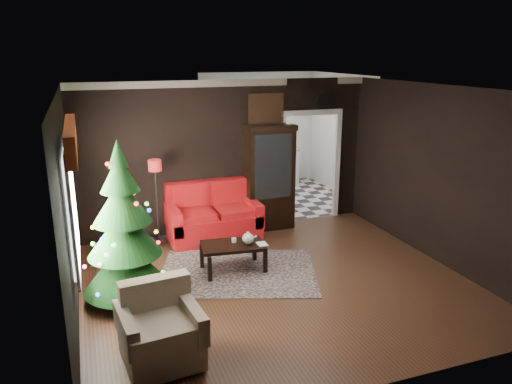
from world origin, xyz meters
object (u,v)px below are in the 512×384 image
object	(u,v)px
curio_cabinet	(269,180)
wall_clock	(324,100)
christmas_tree	(124,228)
armchair	(160,326)
teapot	(248,238)
kitchen_table	(273,187)
coffee_table	(233,257)
floor_lamp	(157,201)
loveseat	(214,212)

from	to	relation	value
curio_cabinet	wall_clock	distance (m)	1.88
christmas_tree	wall_clock	distance (m)	4.82
armchair	curio_cabinet	bearing A→B (deg)	47.71
teapot	wall_clock	world-z (taller)	wall_clock
christmas_tree	kitchen_table	size ratio (longest dim) A/B	2.95
coffee_table	floor_lamp	bearing A→B (deg)	123.61
loveseat	armchair	size ratio (longest dim) A/B	2.01
armchair	wall_clock	world-z (taller)	wall_clock
curio_cabinet	wall_clock	world-z (taller)	wall_clock
loveseat	christmas_tree	size ratio (longest dim) A/B	0.77
curio_cabinet	wall_clock	xyz separation A→B (m)	(1.20, 0.18, 1.43)
curio_cabinet	kitchen_table	world-z (taller)	curio_cabinet
coffee_table	loveseat	bearing A→B (deg)	86.96
loveseat	wall_clock	distance (m)	3.04
loveseat	coffee_table	xyz separation A→B (m)	(-0.08, -1.43, -0.27)
teapot	curio_cabinet	bearing A→B (deg)	59.69
christmas_tree	armchair	xyz separation A→B (m)	(0.20, -1.57, -0.59)
curio_cabinet	armchair	size ratio (longest dim) A/B	2.25
coffee_table	christmas_tree	bearing A→B (deg)	-165.36
coffee_table	curio_cabinet	bearing A→B (deg)	53.36
loveseat	coffee_table	distance (m)	1.46
floor_lamp	armchair	xyz separation A→B (m)	(-0.50, -3.38, -0.37)
wall_clock	curio_cabinet	bearing A→B (deg)	-171.47
kitchen_table	floor_lamp	bearing A→B (deg)	-148.89
curio_cabinet	floor_lamp	xyz separation A→B (m)	(-2.15, -0.26, -0.12)
curio_cabinet	armchair	bearing A→B (deg)	-126.06
loveseat	floor_lamp	xyz separation A→B (m)	(-1.00, -0.04, 0.33)
coffee_table	teapot	xyz separation A→B (m)	(0.21, -0.08, 0.31)
armchair	teapot	world-z (taller)	armchair
curio_cabinet	teapot	world-z (taller)	curio_cabinet
loveseat	curio_cabinet	xyz separation A→B (m)	(1.15, 0.22, 0.45)
christmas_tree	kitchen_table	xyz separation A→B (m)	(3.50, 3.50, -0.68)
armchair	coffee_table	distance (m)	2.46
curio_cabinet	armchair	xyz separation A→B (m)	(-2.65, -3.64, -0.49)
armchair	kitchen_table	distance (m)	6.05
curio_cabinet	armchair	world-z (taller)	curio_cabinet
floor_lamp	christmas_tree	xyz separation A→B (m)	(-0.70, -1.81, 0.22)
floor_lamp	curio_cabinet	bearing A→B (deg)	6.88
kitchen_table	wall_clock	bearing A→B (deg)	-66.25
wall_clock	teapot	bearing A→B (deg)	-139.17
floor_lamp	kitchen_table	xyz separation A→B (m)	(2.80, 1.69, -0.45)
christmas_tree	armchair	bearing A→B (deg)	-82.85
christmas_tree	coffee_table	bearing A→B (deg)	14.64
kitchen_table	loveseat	bearing A→B (deg)	-137.49
curio_cabinet	kitchen_table	size ratio (longest dim) A/B	2.53
armchair	kitchen_table	world-z (taller)	armchair
christmas_tree	wall_clock	world-z (taller)	wall_clock
teapot	kitchen_table	size ratio (longest dim) A/B	0.27
loveseat	teapot	xyz separation A→B (m)	(0.14, -1.51, 0.04)
floor_lamp	armchair	world-z (taller)	floor_lamp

